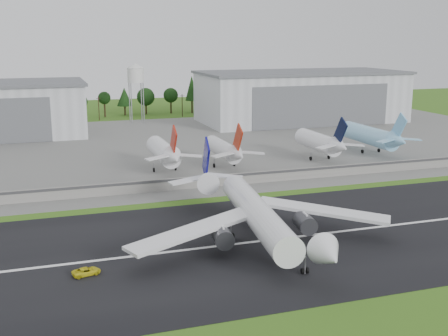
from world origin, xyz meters
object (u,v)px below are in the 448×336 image
object	(u,v)px
ground_vehicle	(86,271)
parked_jet_skyblue	(374,136)
parked_jet_red_b	(226,150)
main_airliner	(258,220)
parked_jet_red_a	(165,153)
parked_jet_navy	(322,143)

from	to	relation	value
ground_vehicle	parked_jet_skyblue	bearing A→B (deg)	-68.10
ground_vehicle	parked_jet_red_b	size ratio (longest dim) A/B	0.16
main_airliner	parked_jet_red_a	world-z (taller)	main_airliner
parked_jet_red_a	parked_jet_red_b	xyz separation A→B (m)	(19.94, -0.06, -0.43)
ground_vehicle	parked_jet_red_b	xyz separation A→B (m)	(50.52, 72.75, 5.18)
parked_jet_red_b	parked_jet_skyblue	size ratio (longest dim) A/B	0.84
parked_jet_red_b	parked_jet_skyblue	bearing A→B (deg)	4.96
ground_vehicle	parked_jet_navy	size ratio (longest dim) A/B	0.16
main_airliner	parked_jet_navy	world-z (taller)	main_airliner
main_airliner	parked_jet_navy	size ratio (longest dim) A/B	1.89
main_airliner	parked_jet_skyblue	xyz separation A→B (m)	(73.91, 72.05, 1.63)
main_airliner	parked_jet_navy	xyz separation A→B (m)	(50.36, 67.02, 1.48)
main_airliner	ground_vehicle	world-z (taller)	main_airliner
main_airliner	parked_jet_red_a	xyz separation A→B (m)	(-4.57, 67.03, 1.52)
main_airliner	parked_jet_skyblue	size ratio (longest dim) A/B	1.59
parked_jet_red_a	parked_jet_skyblue	bearing A→B (deg)	3.66
parked_jet_skyblue	ground_vehicle	bearing A→B (deg)	-144.48
main_airliner	parked_jet_red_a	bearing A→B (deg)	-78.91
parked_jet_red_b	parked_jet_red_a	bearing A→B (deg)	179.82
ground_vehicle	main_airliner	bearing A→B (deg)	-94.27
parked_jet_skyblue	parked_jet_navy	bearing A→B (deg)	-167.95
parked_jet_red_b	main_airliner	bearing A→B (deg)	-102.93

